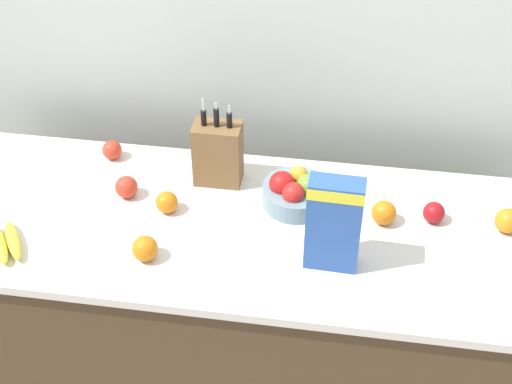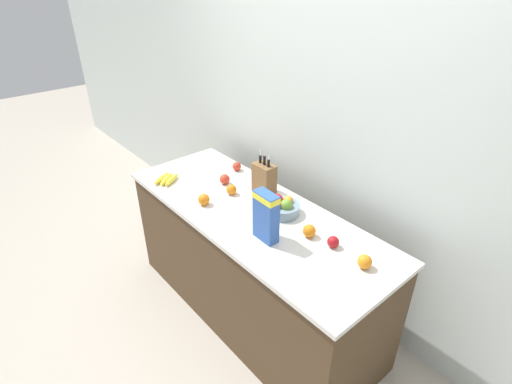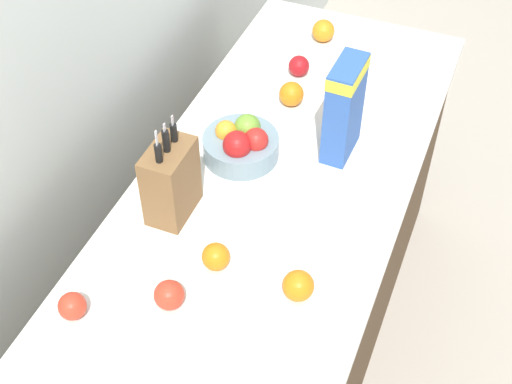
# 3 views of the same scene
# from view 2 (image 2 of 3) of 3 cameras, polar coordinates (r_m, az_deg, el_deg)

# --- Properties ---
(ground_plane) EXTENTS (14.00, 14.00, 0.00)m
(ground_plane) POSITION_cam_2_polar(r_m,az_deg,el_deg) (3.11, -0.41, -16.32)
(ground_plane) COLOR #B2A899
(wall_back) EXTENTS (9.00, 0.06, 2.60)m
(wall_back) POSITION_cam_2_polar(r_m,az_deg,el_deg) (2.72, 8.98, 9.28)
(wall_back) COLOR silver
(wall_back) RESTS_ON ground_plane
(counter) EXTENTS (1.96, 0.73, 0.87)m
(counter) POSITION_cam_2_polar(r_m,az_deg,el_deg) (2.81, -0.44, -10.19)
(counter) COLOR #4C3823
(counter) RESTS_ON ground_plane
(knife_block) EXTENTS (0.15, 0.10, 0.31)m
(knife_block) POSITION_cam_2_polar(r_m,az_deg,el_deg) (2.69, 1.18, 1.92)
(knife_block) COLOR brown
(knife_block) RESTS_ON counter
(cereal_box) EXTENTS (0.16, 0.08, 0.30)m
(cereal_box) POSITION_cam_2_polar(r_m,az_deg,el_deg) (2.22, 1.43, -3.26)
(cereal_box) COLOR #2D56A8
(cereal_box) RESTS_ON counter
(fruit_bowl) EXTENTS (0.22, 0.22, 0.12)m
(fruit_bowl) POSITION_cam_2_polar(r_m,az_deg,el_deg) (2.51, 3.74, -2.11)
(fruit_bowl) COLOR gray
(fruit_bowl) RESTS_ON counter
(banana_bunch) EXTENTS (0.19, 0.22, 0.04)m
(banana_bunch) POSITION_cam_2_polar(r_m,az_deg,el_deg) (2.95, -12.65, 1.82)
(banana_bunch) COLOR yellow
(banana_bunch) RESTS_ON counter
(apple_middle) EXTENTS (0.07, 0.07, 0.07)m
(apple_middle) POSITION_cam_2_polar(r_m,az_deg,el_deg) (2.85, -4.48, 1.84)
(apple_middle) COLOR red
(apple_middle) RESTS_ON counter
(apple_front) EXTENTS (0.07, 0.07, 0.07)m
(apple_front) POSITION_cam_2_polar(r_m,az_deg,el_deg) (3.03, -2.77, 3.69)
(apple_front) COLOR red
(apple_front) RESTS_ON counter
(apple_leftmost) EXTENTS (0.07, 0.07, 0.07)m
(apple_leftmost) POSITION_cam_2_polar(r_m,az_deg,el_deg) (2.27, 10.97, -7.01)
(apple_leftmost) COLOR #A31419
(apple_leftmost) RESTS_ON counter
(orange_by_cereal) EXTENTS (0.08, 0.08, 0.08)m
(orange_by_cereal) POSITION_cam_2_polar(r_m,az_deg,el_deg) (2.32, 7.62, -5.53)
(orange_by_cereal) COLOR orange
(orange_by_cereal) RESTS_ON counter
(orange_near_bowl) EXTENTS (0.08, 0.08, 0.08)m
(orange_near_bowl) POSITION_cam_2_polar(r_m,az_deg,el_deg) (2.62, -7.46, -1.07)
(orange_near_bowl) COLOR orange
(orange_near_bowl) RESTS_ON counter
(orange_back_center) EXTENTS (0.08, 0.08, 0.08)m
(orange_back_center) POSITION_cam_2_polar(r_m,az_deg,el_deg) (2.17, 15.27, -9.58)
(orange_back_center) COLOR orange
(orange_back_center) RESTS_ON counter
(orange_mid_left) EXTENTS (0.07, 0.07, 0.07)m
(orange_mid_left) POSITION_cam_2_polar(r_m,az_deg,el_deg) (2.72, -3.54, 0.34)
(orange_mid_left) COLOR orange
(orange_mid_left) RESTS_ON counter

